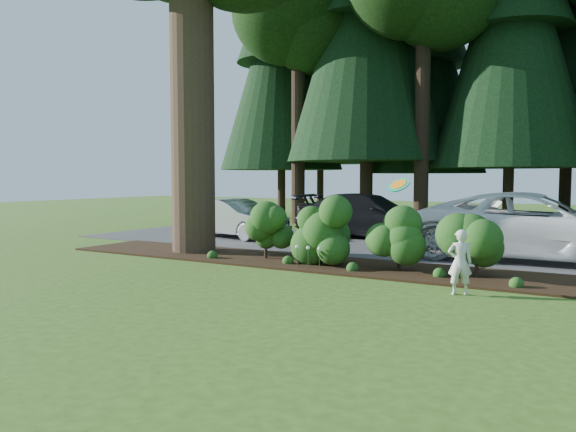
% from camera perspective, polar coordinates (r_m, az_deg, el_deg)
% --- Properties ---
extents(ground, '(80.00, 80.00, 0.00)m').
position_cam_1_polar(ground, '(11.11, -2.51, -7.36)').
color(ground, '#325117').
rests_on(ground, ground).
extents(mulch_bed, '(16.00, 2.50, 0.05)m').
position_cam_1_polar(mulch_bed, '(13.90, 4.82, -4.96)').
color(mulch_bed, black).
rests_on(mulch_bed, ground).
extents(driveway, '(22.00, 6.00, 0.03)m').
position_cam_1_polar(driveway, '(17.79, 10.77, -3.08)').
color(driveway, '#38383A').
rests_on(driveway, ground).
extents(shrub_row, '(6.53, 1.60, 1.61)m').
position_cam_1_polar(shrub_row, '(13.38, 7.61, -1.94)').
color(shrub_row, '#224716').
rests_on(shrub_row, ground).
extents(lily_cluster, '(0.69, 0.09, 0.57)m').
position_cam_1_polar(lily_cluster, '(13.22, 2.06, -3.35)').
color(lily_cluster, '#224716').
rests_on(lily_cluster, ground).
extents(tree_wall, '(25.66, 12.15, 17.09)m').
position_cam_1_polar(tree_wall, '(27.14, 18.30, 19.45)').
color(tree_wall, black).
rests_on(tree_wall, ground).
extents(car_silver_wagon, '(4.34, 2.26, 1.36)m').
position_cam_1_polar(car_silver_wagon, '(20.02, -5.34, -0.24)').
color(car_silver_wagon, '#AFAFB4').
rests_on(car_silver_wagon, driveway).
extents(car_white_suv, '(6.37, 3.02, 1.76)m').
position_cam_1_polar(car_white_suv, '(15.85, 23.67, -0.96)').
color(car_white_suv, white).
rests_on(car_white_suv, driveway).
extents(car_dark_suv, '(5.39, 2.25, 1.56)m').
position_cam_1_polar(car_dark_suv, '(20.18, 8.21, 0.04)').
color(car_dark_suv, black).
rests_on(car_dark_suv, driveway).
extents(child, '(0.52, 0.45, 1.22)m').
position_cam_1_polar(child, '(10.89, 17.07, -4.51)').
color(child, silver).
rests_on(child, ground).
extents(frisbee, '(0.49, 0.39, 0.34)m').
position_cam_1_polar(frisbee, '(11.13, 11.16, 3.13)').
color(frisbee, '#1C9C7F').
rests_on(frisbee, ground).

